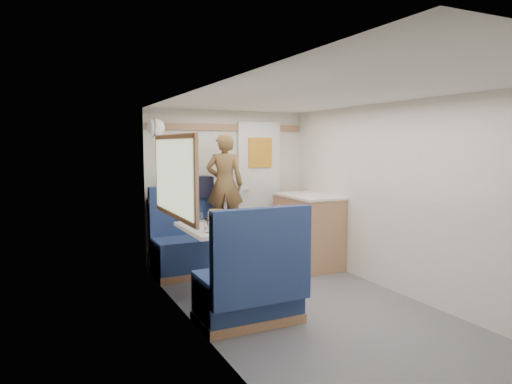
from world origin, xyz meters
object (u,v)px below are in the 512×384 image
person (225,184)px  bench_near (251,290)px  dinette_table (215,241)px  bread_loaf (215,216)px  cheese_block (231,224)px  tumbler_left (208,227)px  galley_counter (308,230)px  orange_fruit (244,224)px  tumbler_mid (200,217)px  tumbler_right (219,218)px  dome_light (156,128)px  pepper_grinder (206,222)px  tray (230,228)px  duffel_bag (190,187)px  wine_glass (216,216)px  bench_far (190,249)px  beer_glass (236,220)px

person → bench_near: bearing=100.0°
dinette_table → bread_loaf: size_ratio=3.43×
bench_near → cheese_block: 0.85m
tumbler_left → galley_counter: bearing=26.5°
bench_near → orange_fruit: 0.78m
tumbler_mid → tumbler_right: bearing=-55.2°
dinette_table → tumbler_right: (0.11, 0.17, 0.21)m
person → tumbler_left: person is taller
dome_light → pepper_grinder: dome_light is taller
tray → bread_loaf: size_ratio=1.29×
duffel_bag → bread_loaf: (0.04, -0.78, -0.25)m
duffel_bag → dome_light: bearing=-147.5°
galley_counter → bench_near: bearing=-136.1°
person → pepper_grinder: bearing=80.9°
pepper_grinder → tray: bearing=-56.8°
tray → wine_glass: 0.18m
orange_fruit → bench_far: bearing=99.7°
cheese_block → tumbler_left: (-0.29, -0.12, 0.02)m
bench_near → orange_fruit: bearing=71.4°
galley_counter → beer_glass: galley_counter is taller
dinette_table → tumbler_left: (-0.18, -0.27, 0.21)m
bench_far → person: size_ratio=0.84×
cheese_block → bread_loaf: size_ratio=0.40×
dinette_table → cheese_block: (0.11, -0.15, 0.19)m
orange_fruit → dome_light: bearing=117.4°
orange_fruit → tumbler_left: 0.38m
dinette_table → bread_loaf: bearing=69.2°
bench_far → tumbler_mid: bench_far is taller
bench_near → beer_glass: 0.99m
bench_far → tumbler_mid: (-0.03, -0.49, 0.47)m
bench_far → beer_glass: 1.03m
person → bread_loaf: person is taller
tray → tumbler_mid: bearing=103.1°
bench_near → tumbler_mid: size_ratio=10.10×
person → cheese_block: (-0.34, -1.01, -0.32)m
galley_counter → dinette_table: bearing=-159.5°
duffel_bag → tray: (0.00, -1.29, -0.30)m
bench_far → person: 0.89m
tray → beer_glass: bearing=46.1°
bench_near → galley_counter: (1.47, 1.41, 0.17)m
orange_fruit → tumbler_right: 0.45m
dome_light → beer_glass: bearing=-54.9°
bench_far → orange_fruit: bench_far is taller
person → bread_loaf: size_ratio=4.64×
dome_light → wine_glass: (0.35, -0.97, -0.91)m
tumbler_mid → tumbler_right: (0.15, -0.21, 0.00)m
duffel_bag → tumbler_left: bearing=-97.9°
orange_fruit → tumbler_right: (-0.09, 0.45, 0.00)m
dinette_table → tray: size_ratio=2.65×
tumbler_left → tumbler_right: (0.29, 0.44, -0.00)m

